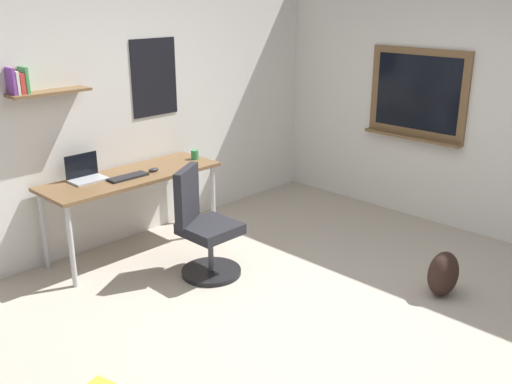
# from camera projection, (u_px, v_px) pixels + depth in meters

# --- Properties ---
(ground_plane) EXTENTS (5.20, 5.20, 0.00)m
(ground_plane) POSITION_uv_depth(u_px,v_px,m) (325.00, 321.00, 4.34)
(ground_plane) COLOR #ADA393
(ground_plane) RESTS_ON ground
(wall_back) EXTENTS (5.00, 0.30, 2.60)m
(wall_back) POSITION_uv_depth(u_px,v_px,m) (127.00, 106.00, 5.53)
(wall_back) COLOR silver
(wall_back) RESTS_ON ground
(wall_right) EXTENTS (0.22, 5.00, 2.60)m
(wall_right) POSITION_uv_depth(u_px,v_px,m) (485.00, 105.00, 5.59)
(wall_right) COLOR silver
(wall_right) RESTS_ON ground
(desk) EXTENTS (1.67, 0.60, 0.76)m
(desk) POSITION_uv_depth(u_px,v_px,m) (132.00, 182.00, 5.31)
(desk) COLOR brown
(desk) RESTS_ON ground
(office_chair) EXTENTS (0.55, 0.56, 0.95)m
(office_chair) POSITION_uv_depth(u_px,v_px,m) (203.00, 230.00, 4.95)
(office_chair) COLOR black
(office_chair) RESTS_ON ground
(laptop) EXTENTS (0.31, 0.21, 0.23)m
(laptop) POSITION_uv_depth(u_px,v_px,m) (86.00, 174.00, 5.11)
(laptop) COLOR #ADAFB5
(laptop) RESTS_ON desk
(keyboard) EXTENTS (0.37, 0.13, 0.02)m
(keyboard) POSITION_uv_depth(u_px,v_px,m) (128.00, 177.00, 5.18)
(keyboard) COLOR black
(keyboard) RESTS_ON desk
(computer_mouse) EXTENTS (0.10, 0.06, 0.03)m
(computer_mouse) POSITION_uv_depth(u_px,v_px,m) (154.00, 170.00, 5.37)
(computer_mouse) COLOR #262628
(computer_mouse) RESTS_ON desk
(coffee_mug) EXTENTS (0.08, 0.08, 0.09)m
(coffee_mug) POSITION_uv_depth(u_px,v_px,m) (195.00, 155.00, 5.76)
(coffee_mug) COLOR #338C4C
(coffee_mug) RESTS_ON desk
(backpack) EXTENTS (0.32, 0.22, 0.37)m
(backpack) POSITION_uv_depth(u_px,v_px,m) (443.00, 274.00, 4.66)
(backpack) COLOR black
(backpack) RESTS_ON ground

